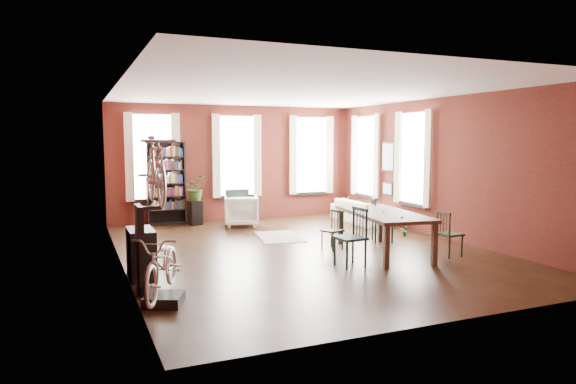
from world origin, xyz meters
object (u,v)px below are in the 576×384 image
dining_chair_c (450,234)px  cream_sofa (361,208)px  dining_chair_b (332,230)px  bike_trainer (164,299)px  dining_table (383,233)px  bookshelf (166,183)px  white_armchair (241,209)px  dining_chair_d (382,220)px  plant_stand (195,213)px  dining_chair_a (350,238)px  bicycle_floor (162,236)px  console_table (141,253)px

dining_chair_c → cream_sofa: (0.55, 4.20, -0.03)m
dining_chair_b → bike_trainer: 4.42m
dining_table → cream_sofa: 3.88m
bookshelf → cream_sofa: size_ratio=1.06×
white_armchair → cream_sofa: white_armchair is taller
dining_chair_d → bike_trainer: dining_chair_d is taller
bike_trainer → dining_chair_b: bearing=31.1°
plant_stand → dining_chair_c: bearing=-56.5°
dining_chair_a → bicycle_floor: bearing=-79.4°
dining_chair_a → cream_sofa: (2.73, 4.17, -0.11)m
cream_sofa → bike_trainer: 7.95m
dining_chair_c → bookshelf: (-4.40, 5.90, 0.66)m
bookshelf → plant_stand: 1.09m
dining_chair_c → bike_trainer: size_ratio=1.77×
bike_trainer → console_table: bearing=93.9°
plant_stand → console_table: bearing=-112.0°
dining_chair_b → white_armchair: bearing=171.9°
dining_chair_a → dining_chair_c: size_ratio=1.19×
bookshelf → console_table: (-1.28, -5.20, -0.70)m
cream_sofa → bicycle_floor: bearing=129.7°
dining_chair_b → dining_chair_d: size_ratio=0.81×
dining_table → dining_chair_a: bearing=-141.8°
bookshelf → cream_sofa: 5.28m
dining_table → plant_stand: 5.58m
dining_table → dining_chair_d: bearing=65.4°
dining_table → dining_chair_c: (1.07, -0.67, 0.02)m
dining_chair_a → bike_trainer: dining_chair_a is taller
bicycle_floor → dining_table: bearing=42.0°
dining_table → bookshelf: (-3.33, 5.23, 0.68)m
dining_table → bicycle_floor: (-4.51, -1.56, 0.54)m
plant_stand → bicycle_floor: bicycle_floor is taller
dining_chair_a → white_armchair: bearing=-179.1°
console_table → plant_stand: 5.28m
white_armchair → plant_stand: (-1.07, 0.67, -0.12)m
bookshelf → bike_trainer: 6.93m
dining_chair_d → console_table: 5.39m
dining_chair_d → bicycle_floor: (-5.20, -2.63, 0.46)m
dining_table → bike_trainer: 4.77m
dining_table → dining_chair_d: (0.68, 1.06, 0.07)m
dining_table → dining_chair_a: 1.29m
dining_chair_a → white_armchair: (-0.46, 4.89, -0.08)m
dining_chair_a → dining_chair_d: 2.47m
dining_chair_c → cream_sofa: 4.24m
dining_chair_c → cream_sofa: size_ratio=0.42×
bike_trainer → dining_chair_c: bearing=8.7°
plant_stand → dining_chair_b: bearing=-65.5°
dining_chair_d → plant_stand: 5.09m
dining_chair_d → console_table: (-5.29, -1.04, -0.09)m
dining_table → console_table: dining_table is taller
dining_chair_d → white_armchair: dining_chair_d is taller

